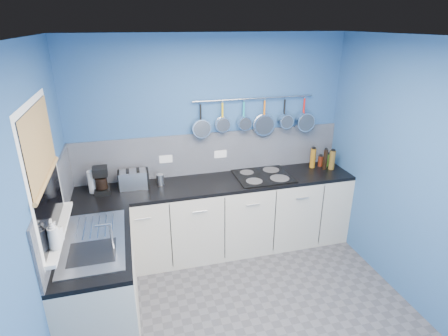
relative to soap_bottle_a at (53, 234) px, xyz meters
name	(u,v)px	position (x,y,z in m)	size (l,w,h in m)	color
floor	(250,320)	(1.53, -0.03, -1.18)	(3.20, 3.00, 0.02)	#47474C
ceiling	(260,36)	(1.53, -0.03, 1.34)	(3.20, 3.00, 0.02)	white
wall_back	(211,144)	(1.53, 1.48, 0.08)	(3.20, 0.02, 2.50)	#2A5084
wall_left	(38,228)	(-0.08, -0.03, 0.08)	(0.02, 3.00, 2.50)	#2A5084
wall_right	(419,180)	(3.14, -0.03, 0.08)	(0.02, 3.00, 2.50)	#2A5084
backsplash_back	(212,153)	(1.53, 1.46, -0.02)	(3.20, 0.02, 0.50)	gray
backsplash_left	(57,202)	(-0.06, 0.57, -0.02)	(0.02, 1.80, 0.50)	gray
cabinet_run_back	(218,218)	(1.53, 1.17, -0.74)	(3.20, 0.60, 0.86)	beige
worktop_back	(218,183)	(1.53, 1.17, -0.29)	(3.20, 0.60, 0.04)	black
cabinet_run_left	(101,286)	(0.23, 0.27, -0.74)	(0.60, 1.20, 0.86)	beige
worktop_left	(94,243)	(0.23, 0.27, -0.29)	(0.60, 1.20, 0.04)	black
window_frame	(44,173)	(-0.05, 0.27, 0.38)	(0.01, 1.00, 1.10)	white
window_glass	(44,172)	(-0.04, 0.27, 0.38)	(0.01, 0.90, 1.00)	black
bamboo_blind	(40,144)	(-0.03, 0.27, 0.61)	(0.01, 0.90, 0.55)	#B38644
window_sill	(59,231)	(-0.02, 0.27, -0.13)	(0.10, 0.98, 0.03)	white
sink_unit	(94,240)	(0.23, 0.27, -0.27)	(0.50, 0.95, 0.01)	silver
mixer_tap	(111,236)	(0.39, 0.09, -0.14)	(0.12, 0.08, 0.26)	silver
socket_left	(166,159)	(0.98, 1.45, -0.04)	(0.15, 0.01, 0.09)	white
socket_right	(220,154)	(1.63, 1.45, -0.04)	(0.15, 0.01, 0.09)	white
pot_rail	(254,99)	(2.03, 1.42, 0.61)	(0.02, 0.02, 1.45)	silver
soap_bottle_a	(53,234)	(0.00, 0.00, 0.00)	(0.09, 0.09, 0.24)	white
soap_bottle_b	(56,232)	(0.00, 0.09, -0.03)	(0.08, 0.08, 0.17)	white
paper_towel	(93,182)	(0.18, 1.26, -0.15)	(0.11, 0.11, 0.24)	white
coffee_maker	(101,181)	(0.27, 1.21, -0.13)	(0.16, 0.18, 0.29)	black
toaster	(134,179)	(0.60, 1.26, -0.17)	(0.31, 0.18, 0.20)	silver
canister	(160,180)	(0.88, 1.26, -0.21)	(0.09, 0.09, 0.12)	silver
hob	(263,176)	(2.08, 1.19, -0.26)	(0.65, 0.57, 0.01)	black
pan_0	(201,120)	(1.40, 1.41, 0.41)	(0.22, 0.08, 0.41)	silver
pan_1	(223,116)	(1.65, 1.41, 0.43)	(0.17, 0.06, 0.36)	silver
pan_2	(244,115)	(1.90, 1.41, 0.43)	(0.16, 0.10, 0.35)	silver
pan_3	(264,117)	(2.16, 1.41, 0.39)	(0.26, 0.05, 0.45)	silver
pan_4	(284,112)	(2.41, 1.41, 0.43)	(0.17, 0.12, 0.36)	silver
pan_5	(304,113)	(2.67, 1.41, 0.40)	(0.23, 0.12, 0.42)	silver
condiment_0	(327,160)	(2.99, 1.29, -0.19)	(0.05, 0.05, 0.16)	#3F721E
condiment_1	(320,161)	(2.90, 1.31, -0.21)	(0.06, 0.06, 0.13)	#4C190C
condiment_2	(313,158)	(2.78, 1.30, -0.15)	(0.07, 0.07, 0.24)	#8C5914
condiment_3	(332,160)	(2.98, 1.18, -0.15)	(0.07, 0.07, 0.24)	brown
condiment_4	(325,160)	(2.89, 1.19, -0.14)	(0.05, 0.05, 0.25)	black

